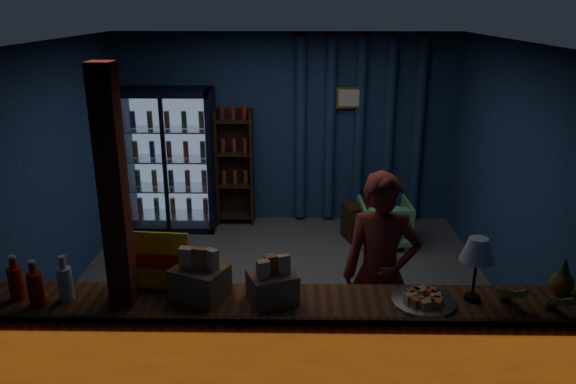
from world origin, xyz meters
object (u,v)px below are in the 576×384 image
object	(u,v)px
shopkeeper	(380,275)
table_lamp	(478,252)
green_chair	(384,222)
pastry_tray	(424,300)

from	to	relation	value
shopkeeper	table_lamp	bearing A→B (deg)	-40.02
green_chair	pastry_tray	bearing A→B (deg)	83.59
table_lamp	green_chair	bearing A→B (deg)	92.30
pastry_tray	table_lamp	size ratio (longest dim) A/B	0.95
green_chair	table_lamp	xyz separation A→B (m)	(0.13, -3.15, 1.02)
green_chair	table_lamp	size ratio (longest dim) A/B	1.37
pastry_tray	shopkeeper	bearing A→B (deg)	108.43
pastry_tray	table_lamp	world-z (taller)	table_lamp
green_chair	pastry_tray	size ratio (longest dim) A/B	1.44
table_lamp	pastry_tray	bearing A→B (deg)	-171.81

